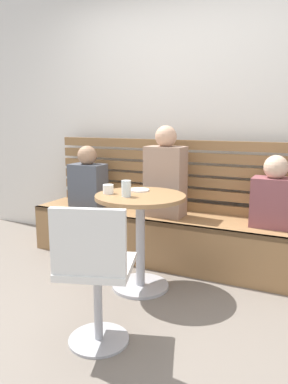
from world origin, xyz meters
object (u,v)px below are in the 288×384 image
at_px(person_adult, 165,176).
at_px(cup_glass_tall, 126,189).
at_px(cup_ceramic_white, 108,189).
at_px(cafe_table, 140,223).
at_px(person_child_left, 274,196).
at_px(booth_bench, 169,238).
at_px(plate_small, 139,190).
at_px(white_chair, 94,271).
at_px(person_child_middle, 88,180).

relative_size(person_adult, cup_glass_tall, 6.69).
bearing_deg(cup_ceramic_white, cup_glass_tall, -12.42).
distance_m(cafe_table, cup_ceramic_white, 0.36).
bearing_deg(person_child_left, cup_glass_tall, -142.18).
xyz_separation_m(booth_bench, cup_ceramic_white, (-0.24, -0.67, 0.55)).
xyz_separation_m(cafe_table, plate_small, (-0.08, 0.14, 0.23)).
height_order(cafe_table, cup_glass_tall, cup_glass_tall).
bearing_deg(cafe_table, person_adult, 93.62).
relative_size(white_chair, cup_ceramic_white, 10.63).
bearing_deg(cafe_table, cup_glass_tall, -120.26).
xyz_separation_m(white_chair, cup_ceramic_white, (-0.35, 0.74, 0.31)).
distance_m(booth_bench, cafe_table, 0.67).
distance_m(white_chair, cup_glass_tall, 0.80).
bearing_deg(cafe_table, plate_small, 121.15).
bearing_deg(plate_small, booth_bench, 79.83).
distance_m(cup_glass_tall, cup_ceramic_white, 0.18).
height_order(person_adult, cup_glass_tall, person_adult).
xyz_separation_m(white_chair, person_child_middle, (-0.99, 1.40, 0.24)).
height_order(booth_bench, person_adult, person_adult).
height_order(white_chair, person_child_left, person_child_left).
relative_size(booth_bench, person_child_left, 4.66).
bearing_deg(person_child_middle, cup_ceramic_white, -45.97).
bearing_deg(cup_ceramic_white, plate_small, 52.93).
height_order(booth_bench, cup_ceramic_white, cup_ceramic_white).
bearing_deg(cup_glass_tall, plate_small, 95.19).
bearing_deg(booth_bench, cafe_table, -89.96).
bearing_deg(plate_small, person_child_left, 26.82).
relative_size(booth_bench, cup_glass_tall, 22.50).
relative_size(person_adult, person_child_left, 1.39).
distance_m(person_adult, person_child_middle, 0.84).
bearing_deg(person_child_middle, booth_bench, 0.77).
xyz_separation_m(white_chair, plate_small, (-0.20, 0.95, 0.28)).
distance_m(cafe_table, white_chair, 0.82).
xyz_separation_m(white_chair, person_adult, (-0.15, 1.39, 0.34)).
height_order(booth_bench, cafe_table, cafe_table).
height_order(person_child_left, person_child_middle, person_child_middle).
distance_m(white_chair, person_adult, 1.43).
xyz_separation_m(booth_bench, cup_glass_tall, (-0.06, -0.71, 0.58)).
distance_m(white_chair, plate_small, 1.01).
relative_size(booth_bench, person_child_middle, 4.48).
relative_size(white_chair, person_adult, 1.06).
relative_size(cafe_table, cup_glass_tall, 6.17).
relative_size(person_child_left, cup_ceramic_white, 7.25).
bearing_deg(booth_bench, person_child_middle, -179.23).
bearing_deg(cup_glass_tall, cafe_table, 59.74).
bearing_deg(cup_glass_tall, person_adult, 87.89).
xyz_separation_m(cafe_table, person_child_middle, (-0.87, 0.59, 0.19)).
bearing_deg(person_child_left, person_child_middle, -178.86).
xyz_separation_m(cafe_table, cup_glass_tall, (-0.06, -0.11, 0.28)).
distance_m(person_child_middle, cup_ceramic_white, 0.92).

